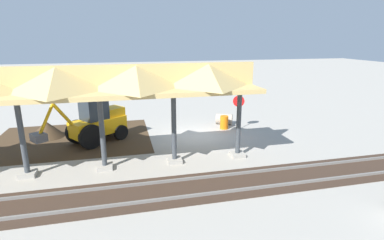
% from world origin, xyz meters
% --- Properties ---
extents(ground_plane, '(120.00, 120.00, 0.00)m').
position_xyz_m(ground_plane, '(0.00, 0.00, 0.00)').
color(ground_plane, '#9E998E').
extents(dirt_work_zone, '(9.24, 7.00, 0.01)m').
position_xyz_m(dirt_work_zone, '(7.62, -1.12, 0.00)').
color(dirt_work_zone, '#42301E').
rests_on(dirt_work_zone, ground).
extents(platform_canopy, '(17.98, 3.20, 4.90)m').
position_xyz_m(platform_canopy, '(7.20, 3.81, 4.16)').
color(platform_canopy, '#9E998E').
rests_on(platform_canopy, ground).
extents(rail_tracks, '(60.00, 2.58, 0.15)m').
position_xyz_m(rail_tracks, '(0.00, 6.65, 0.03)').
color(rail_tracks, slate).
rests_on(rail_tracks, ground).
extents(stop_sign, '(0.73, 0.27, 2.35)m').
position_xyz_m(stop_sign, '(-2.96, -0.59, 1.69)').
color(stop_sign, gray).
rests_on(stop_sign, ground).
extents(backhoe, '(4.97, 4.07, 2.82)m').
position_xyz_m(backhoe, '(6.12, -0.21, 1.26)').
color(backhoe, orange).
rests_on(backhoe, ground).
extents(dirt_mound, '(4.19, 4.19, 2.06)m').
position_xyz_m(dirt_mound, '(9.24, -1.94, 0.00)').
color(dirt_mound, '#42301E').
rests_on(dirt_mound, ground).
extents(concrete_pipe, '(1.36, 1.19, 0.77)m').
position_xyz_m(concrete_pipe, '(-2.51, -2.09, 0.39)').
color(concrete_pipe, '#9E9384').
rests_on(concrete_pipe, ground).
extents(traffic_barrel, '(0.56, 0.56, 0.90)m').
position_xyz_m(traffic_barrel, '(-2.14, -1.01, 0.45)').
color(traffic_barrel, orange).
rests_on(traffic_barrel, ground).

